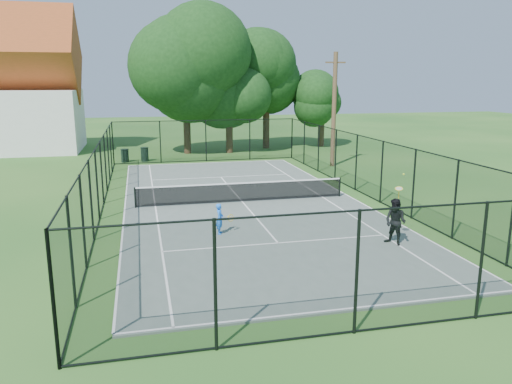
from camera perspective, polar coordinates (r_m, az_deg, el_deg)
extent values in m
plane|color=#20521C|center=(24.03, -1.58, -1.26)|extent=(120.00, 120.00, 0.00)
cube|color=#536259|center=(24.03, -1.58, -1.19)|extent=(11.00, 24.00, 0.06)
cylinder|color=black|center=(23.45, -13.64, -0.63)|extent=(0.08, 0.08, 0.95)
cylinder|color=black|center=(25.36, 9.54, 0.55)|extent=(0.08, 0.08, 0.95)
cube|color=black|center=(23.91, -1.59, -0.02)|extent=(10.00, 0.03, 0.88)
cube|color=white|center=(23.82, -1.60, 1.03)|extent=(10.00, 0.05, 0.06)
cylinder|color=#332114|center=(40.49, -7.89, 7.36)|extent=(0.56, 0.56, 4.24)
sphere|color=#123311|center=(40.32, -8.07, 13.07)|extent=(7.64, 7.64, 7.64)
cylinder|color=#332114|center=(40.64, -3.07, 6.80)|extent=(0.56, 0.56, 3.27)
sphere|color=#123311|center=(40.45, -3.12, 11.18)|extent=(5.87, 5.87, 5.87)
cylinder|color=#332114|center=(43.37, 1.17, 7.66)|extent=(0.56, 0.56, 3.99)
sphere|color=#123311|center=(43.21, 1.19, 12.39)|extent=(6.33, 6.33, 6.33)
cylinder|color=#332114|center=(44.99, 7.44, 6.77)|extent=(0.56, 0.56, 2.49)
sphere|color=#123311|center=(44.81, 7.53, 9.74)|extent=(4.34, 4.34, 4.34)
cylinder|color=black|center=(37.23, -14.76, 4.01)|extent=(0.54, 0.54, 0.90)
cylinder|color=black|center=(37.16, -14.80, 4.73)|extent=(0.58, 0.58, 0.05)
cylinder|color=black|center=(37.23, -12.61, 4.18)|extent=(0.54, 0.54, 0.97)
cylinder|color=black|center=(37.16, -12.64, 4.95)|extent=(0.58, 0.58, 0.05)
cylinder|color=#4C3823|center=(34.41, 8.90, 9.22)|extent=(0.30, 0.30, 7.61)
cube|color=#4C3823|center=(34.37, 9.08, 14.42)|extent=(1.40, 0.10, 0.10)
imported|color=blue|center=(18.98, -4.17, -3.07)|extent=(0.39, 0.49, 1.18)
torus|color=gold|center=(19.20, -2.91, -2.98)|extent=(0.27, 0.18, 0.29)
cylinder|color=silver|center=(19.20, -2.91, -2.98)|extent=(0.23, 0.15, 0.25)
imported|color=black|center=(18.32, 15.65, -3.31)|extent=(0.96, 1.02, 1.66)
torus|color=gold|center=(18.47, 16.02, 0.38)|extent=(0.30, 0.28, 0.14)
cylinder|color=silver|center=(18.47, 16.02, 0.38)|extent=(0.26, 0.24, 0.11)
sphere|color=#CCE526|center=(18.79, 16.53, 1.96)|extent=(0.07, 0.07, 0.07)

